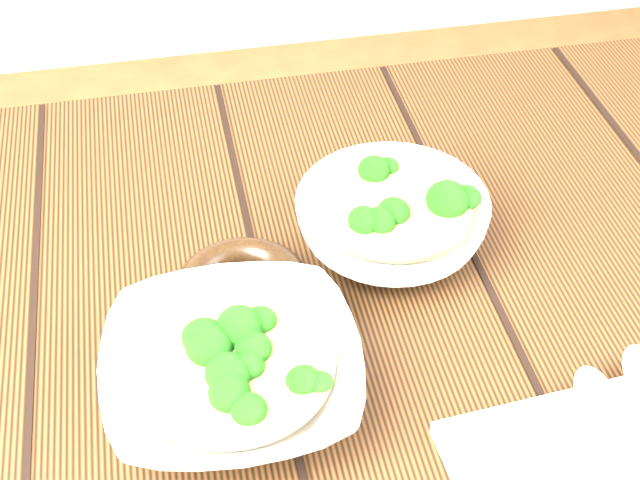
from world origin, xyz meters
TOP-DOWN VIEW (x-y plane):
  - table at (0.00, 0.00)m, footprint 1.20×0.80m
  - soup_bowl_front at (-0.06, -0.05)m, footprint 0.21×0.21m
  - soup_bowl_back at (0.11, 0.09)m, footprint 0.23×0.23m
  - trivet at (-0.04, 0.05)m, footprint 0.15×0.15m
  - spoon_left at (0.21, -0.16)m, footprint 0.06×0.20m

SIDE VIEW (x-z plane):
  - table at x=0.00m, z-range 0.26..1.01m
  - trivet at x=-0.04m, z-range 0.75..0.78m
  - spoon_left at x=0.21m, z-range 0.76..0.77m
  - soup_bowl_front at x=-0.06m, z-range 0.75..0.81m
  - soup_bowl_back at x=0.11m, z-range 0.75..0.81m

